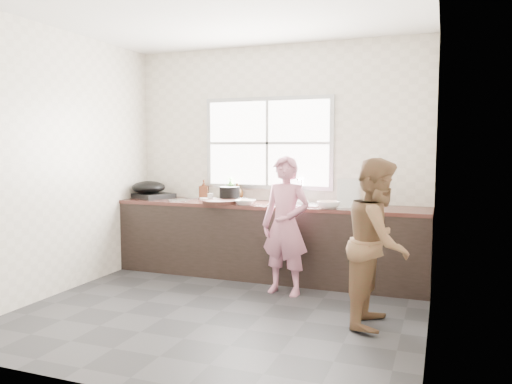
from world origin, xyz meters
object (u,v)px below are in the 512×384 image
at_px(bottle_green, 230,189).
at_px(pot_lid_right, 194,198).
at_px(woman, 286,230).
at_px(cutting_board, 220,202).
at_px(bottle_brown_short, 237,192).
at_px(person_side, 378,242).
at_px(plate_food, 208,198).
at_px(black_pot, 230,194).
at_px(glass_jar, 210,197).
at_px(bowl_held, 301,202).
at_px(bowl_mince, 245,202).
at_px(bowl_crabs, 328,205).
at_px(bottle_brown_tall, 204,190).
at_px(wok, 149,187).
at_px(pot_lid_left, 179,200).
at_px(burner, 154,196).
at_px(dish_rack, 358,193).

height_order(bottle_green, pot_lid_right, bottle_green).
bearing_deg(bottle_green, woman, -39.35).
xyz_separation_m(cutting_board, bottle_brown_short, (0.02, 0.44, 0.07)).
bearing_deg(person_side, plate_food, 62.67).
xyz_separation_m(black_pot, bottle_brown_short, (0.02, 0.18, 0.01)).
bearing_deg(glass_jar, pot_lid_right, 144.17).
relative_size(bowl_held, black_pot, 0.81).
relative_size(person_side, bowl_mince, 6.26).
bearing_deg(bowl_crabs, bowl_mince, 180.00).
relative_size(person_side, bowl_held, 7.29).
xyz_separation_m(bowl_mince, bottle_brown_tall, (-0.74, 0.44, 0.08)).
bearing_deg(bottle_brown_short, bowl_held, -15.35).
xyz_separation_m(plate_food, wok, (-0.75, -0.17, 0.13)).
bearing_deg(black_pot, glass_jar, -158.88).
height_order(plate_food, glass_jar, glass_jar).
relative_size(black_pot, bottle_brown_short, 1.27).
bearing_deg(pot_lid_left, burner, 162.10).
bearing_deg(dish_rack, pot_lid_right, 165.66).
height_order(woman, burner, woman).
distance_m(burner, dish_rack, 2.58).
xyz_separation_m(bowl_held, glass_jar, (-1.12, -0.02, 0.02)).
xyz_separation_m(black_pot, wok, (-1.09, -0.05, 0.05)).
relative_size(cutting_board, plate_food, 1.87).
xyz_separation_m(person_side, plate_food, (-2.22, 1.30, 0.16)).
bearing_deg(wok, burner, 29.40).
distance_m(bowl_mince, bottle_brown_tall, 0.86).
distance_m(burner, pot_lid_right, 0.51).
xyz_separation_m(person_side, bowl_mince, (-1.57, 0.92, 0.18)).
bearing_deg(bowl_mince, bottle_brown_short, 123.10).
bearing_deg(cutting_board, woman, -21.05).
distance_m(bottle_brown_tall, pot_lid_right, 0.18).
distance_m(bowl_crabs, pot_lid_left, 1.85).
bearing_deg(black_pot, pot_lid_right, 162.81).
relative_size(cutting_board, wok, 0.97).
relative_size(bottle_brown_short, dish_rack, 0.46).
bearing_deg(woman, dish_rack, 47.26).
bearing_deg(bowl_held, bottle_green, 165.98).
xyz_separation_m(bowl_crabs, burner, (-2.29, 0.24, -0.00)).
bearing_deg(burner, cutting_board, -13.05).
xyz_separation_m(plate_food, dish_rack, (1.88, -0.22, 0.15)).
height_order(bowl_crabs, plate_food, bowl_crabs).
distance_m(person_side, bowl_mince, 1.83).
bearing_deg(bowl_mince, plate_food, 149.90).
bearing_deg(burner, woman, -16.83).
height_order(bowl_mince, bottle_brown_short, bottle_brown_short).
relative_size(person_side, wok, 3.40).
bearing_deg(bowl_crabs, person_side, -55.65).
distance_m(bowl_mince, bowl_held, 0.63).
xyz_separation_m(cutting_board, pot_lid_right, (-0.57, 0.44, -0.01)).
height_order(glass_jar, wok, wok).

